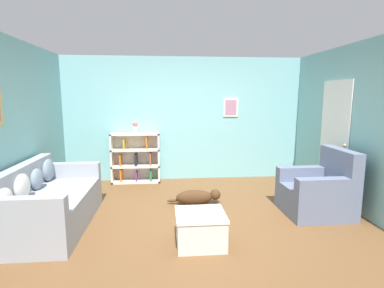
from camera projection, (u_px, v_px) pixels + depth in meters
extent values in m
plane|color=brown|center=(194.00, 218.00, 4.41)|extent=(14.00, 14.00, 0.00)
cube|color=#7AB7BC|center=(184.00, 119.00, 6.42)|extent=(5.60, 0.10, 2.60)
cube|color=silver|center=(231.00, 107.00, 6.41)|extent=(0.32, 0.02, 0.40)
cube|color=#A37089|center=(231.00, 107.00, 6.40)|extent=(0.24, 0.01, 0.32)
cube|color=#7AB7BC|center=(4.00, 133.00, 3.97)|extent=(0.10, 5.00, 2.60)
cube|color=#7AB7BC|center=(365.00, 129.00, 4.44)|extent=(0.10, 5.00, 2.60)
cube|color=white|center=(334.00, 141.00, 5.16)|extent=(0.02, 0.84, 2.05)
sphere|color=tan|center=(344.00, 145.00, 4.82)|extent=(0.05, 0.05, 0.05)
cube|color=#9399A3|center=(53.00, 210.00, 4.11)|extent=(0.94, 1.86, 0.47)
cube|color=#9399A3|center=(20.00, 180.00, 4.01)|extent=(0.16, 1.86, 0.39)
cube|color=#9399A3|center=(21.00, 208.00, 3.22)|extent=(0.94, 0.16, 0.24)
cube|color=#9399A3|center=(70.00, 170.00, 4.89)|extent=(0.94, 0.16, 0.24)
ellipsoid|color=beige|center=(4.00, 201.00, 3.39)|extent=(0.14, 0.29, 0.29)
ellipsoid|color=beige|center=(22.00, 187.00, 3.81)|extent=(0.14, 0.34, 0.34)
ellipsoid|color=slate|center=(37.00, 179.00, 4.24)|extent=(0.14, 0.30, 0.30)
ellipsoid|color=slate|center=(48.00, 170.00, 4.66)|extent=(0.14, 0.35, 0.35)
cube|color=silver|center=(112.00, 158.00, 6.18)|extent=(0.04, 0.31, 1.04)
cube|color=silver|center=(159.00, 157.00, 6.27)|extent=(0.04, 0.31, 1.04)
cube|color=silver|center=(136.00, 156.00, 6.37)|extent=(0.99, 0.02, 1.04)
cube|color=silver|center=(136.00, 181.00, 6.30)|extent=(0.99, 0.31, 0.04)
cube|color=silver|center=(136.00, 166.00, 6.25)|extent=(0.99, 0.31, 0.04)
cube|color=silver|center=(136.00, 150.00, 6.20)|extent=(0.99, 0.31, 0.04)
cube|color=silver|center=(135.00, 134.00, 6.14)|extent=(0.99, 0.31, 0.04)
cube|color=orange|center=(121.00, 175.00, 6.24)|extent=(0.03, 0.24, 0.27)
cube|color=orange|center=(121.00, 160.00, 6.19)|extent=(0.03, 0.24, 0.24)
cube|color=gold|center=(124.00, 144.00, 6.15)|extent=(0.03, 0.24, 0.21)
cube|color=#7A2D84|center=(137.00, 176.00, 6.28)|extent=(0.03, 0.24, 0.21)
cube|color=black|center=(136.00, 160.00, 6.22)|extent=(0.04, 0.24, 0.24)
cube|color=orange|center=(147.00, 142.00, 6.18)|extent=(0.03, 0.24, 0.27)
cube|color=#287A3D|center=(151.00, 175.00, 6.30)|extent=(0.04, 0.24, 0.23)
cube|color=brown|center=(151.00, 159.00, 6.24)|extent=(0.04, 0.24, 0.26)
cube|color=slate|center=(314.00, 200.00, 4.58)|extent=(0.92, 0.88, 0.43)
cube|color=slate|center=(340.00, 167.00, 4.53)|extent=(0.18, 0.88, 0.57)
cube|color=slate|center=(328.00, 186.00, 4.18)|extent=(0.92, 0.18, 0.22)
cube|color=slate|center=(305.00, 173.00, 4.87)|extent=(0.92, 0.18, 0.22)
cube|color=silver|center=(200.00, 229.00, 3.62)|extent=(0.57, 0.54, 0.39)
cube|color=white|center=(200.00, 214.00, 3.59)|extent=(0.59, 0.57, 0.03)
ellipsoid|color=#472D19|center=(194.00, 197.00, 4.97)|extent=(0.61, 0.22, 0.25)
sphere|color=#472D19|center=(215.00, 195.00, 4.99)|extent=(0.18, 0.18, 0.18)
ellipsoid|color=#472D19|center=(173.00, 201.00, 4.99)|extent=(0.20, 0.05, 0.05)
cylinder|color=silver|center=(135.00, 130.00, 6.13)|extent=(0.09, 0.09, 0.14)
sphere|color=#E06B70|center=(135.00, 124.00, 6.11)|extent=(0.11, 0.11, 0.11)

